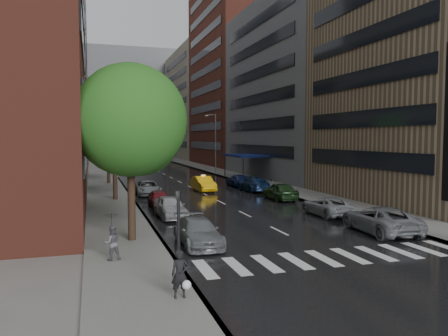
{
  "coord_description": "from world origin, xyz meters",
  "views": [
    {
      "loc": [
        -10.61,
        -19.44,
        5.53
      ],
      "look_at": [
        0.0,
        15.14,
        3.0
      ],
      "focal_mm": 35.0,
      "sensor_mm": 36.0,
      "label": 1
    }
  ],
  "objects": [
    {
      "name": "ground",
      "position": [
        0.0,
        0.0,
        0.0
      ],
      "size": [
        220.0,
        220.0,
        0.0
      ],
      "primitive_type": "plane",
      "color": "gray",
      "rests_on": "ground"
    },
    {
      "name": "road",
      "position": [
        0.0,
        50.0,
        0.01
      ],
      "size": [
        14.0,
        140.0,
        0.01
      ],
      "primitive_type": "cube",
      "color": "black",
      "rests_on": "ground"
    },
    {
      "name": "sidewalk_left",
      "position": [
        -9.0,
        50.0,
        0.07
      ],
      "size": [
        4.0,
        140.0,
        0.15
      ],
      "primitive_type": "cube",
      "color": "gray",
      "rests_on": "ground"
    },
    {
      "name": "sidewalk_right",
      "position": [
        9.0,
        50.0,
        0.07
      ],
      "size": [
        4.0,
        140.0,
        0.15
      ],
      "primitive_type": "cube",
      "color": "gray",
      "rests_on": "ground"
    },
    {
      "name": "crosswalk",
      "position": [
        0.2,
        -2.0,
        0.01
      ],
      "size": [
        13.15,
        2.8,
        0.01
      ],
      "color": "silver",
      "rests_on": "ground"
    },
    {
      "name": "buildings_left",
      "position": [
        -15.0,
        58.79,
        15.99
      ],
      "size": [
        8.0,
        108.0,
        38.0
      ],
      "color": "maroon",
      "rests_on": "ground"
    },
    {
      "name": "buildings_right",
      "position": [
        15.0,
        56.7,
        15.03
      ],
      "size": [
        8.05,
        109.1,
        36.0
      ],
      "color": "#937A5B",
      "rests_on": "ground"
    },
    {
      "name": "building_far",
      "position": [
        0.0,
        118.0,
        16.0
      ],
      "size": [
        40.0,
        14.0,
        32.0
      ],
      "primitive_type": "cube",
      "color": "slate",
      "rests_on": "ground"
    },
    {
      "name": "tree_near",
      "position": [
        -8.6,
        3.65,
        6.41
      ],
      "size": [
        5.87,
        5.87,
        9.36
      ],
      "color": "#382619",
      "rests_on": "ground"
    },
    {
      "name": "tree_mid",
      "position": [
        -8.6,
        19.5,
        5.55
      ],
      "size": [
        5.09,
        5.09,
        8.11
      ],
      "color": "#382619",
      "rests_on": "ground"
    },
    {
      "name": "tree_far",
      "position": [
        -8.6,
        33.65,
        6.08
      ],
      "size": [
        5.57,
        5.57,
        8.88
      ],
      "color": "#382619",
      "rests_on": "ground"
    },
    {
      "name": "taxi",
      "position": [
        0.47,
        23.99,
        0.77
      ],
      "size": [
        1.78,
        4.72,
        1.54
      ],
      "primitive_type": "imported",
      "rotation": [
        0.0,
        0.0,
        0.03
      ],
      "color": "#E4A50C",
      "rests_on": "ground"
    },
    {
      "name": "parked_cars_left",
      "position": [
        -5.4,
        12.95,
        0.7
      ],
      "size": [
        2.35,
        25.38,
        1.52
      ],
      "color": "slate",
      "rests_on": "ground"
    },
    {
      "name": "parked_cars_right",
      "position": [
        5.4,
        13.36,
        0.74
      ],
      "size": [
        3.03,
        30.64,
        1.58
      ],
      "color": "slate",
      "rests_on": "ground"
    },
    {
      "name": "ped_bag_walker",
      "position": [
        -7.8,
        -5.31,
        0.93
      ],
      "size": [
        0.67,
        0.48,
        1.62
      ],
      "color": "black",
      "rests_on": "sidewalk_left"
    },
    {
      "name": "ped_black_umbrella",
      "position": [
        -9.79,
        -0.0,
        1.4
      ],
      "size": [
        0.96,
        0.98,
        2.09
      ],
      "color": "#55545A",
      "rests_on": "sidewalk_left"
    },
    {
      "name": "traffic_light",
      "position": [
        -7.6,
        -3.99,
        2.23
      ],
      "size": [
        0.18,
        0.15,
        3.45
      ],
      "color": "black",
      "rests_on": "sidewalk_left"
    },
    {
      "name": "street_lamp_left",
      "position": [
        -7.72,
        30.0,
        4.89
      ],
      "size": [
        1.74,
        0.22,
        9.0
      ],
      "color": "gray",
      "rests_on": "sidewalk_left"
    },
    {
      "name": "street_lamp_right",
      "position": [
        7.72,
        45.0,
        4.89
      ],
      "size": [
        1.74,
        0.22,
        9.0
      ],
      "color": "gray",
      "rests_on": "sidewalk_right"
    },
    {
      "name": "awning",
      "position": [
        8.98,
        35.0,
        3.13
      ],
      "size": [
        4.0,
        8.0,
        3.12
      ],
      "color": "navy",
      "rests_on": "sidewalk_right"
    }
  ]
}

